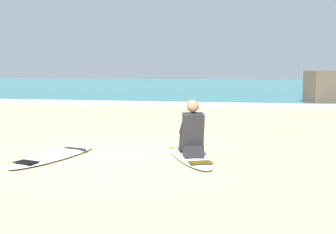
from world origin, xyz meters
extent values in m
plane|color=#CCB584|center=(0.00, 0.00, 0.00)|extent=(80.00, 80.00, 0.00)
cube|color=teal|center=(0.00, 23.00, 0.05)|extent=(80.00, 28.00, 0.10)
cube|color=white|center=(0.00, 9.30, 0.06)|extent=(80.00, 0.90, 0.11)
ellipsoid|color=silver|center=(1.18, -0.02, 0.04)|extent=(1.29, 2.19, 0.07)
cube|color=gold|center=(0.96, 0.54, 0.07)|extent=(0.48, 0.27, 0.01)
cube|color=#4C400C|center=(1.44, -0.66, 0.07)|extent=(0.43, 0.36, 0.01)
cube|color=#232326|center=(1.28, -0.25, 0.18)|extent=(0.38, 0.34, 0.20)
cylinder|color=#232326|center=(1.13, -0.10, 0.33)|extent=(0.26, 0.43, 0.43)
cylinder|color=#232326|center=(1.05, 0.09, 0.30)|extent=(0.19, 0.28, 0.42)
cube|color=#232326|center=(1.03, 0.15, 0.10)|extent=(0.16, 0.24, 0.05)
cylinder|color=#232326|center=(1.32, -0.04, 0.33)|extent=(0.26, 0.43, 0.43)
cylinder|color=#232326|center=(1.27, 0.16, 0.30)|extent=(0.19, 0.28, 0.42)
cube|color=#232326|center=(1.26, 0.23, 0.10)|extent=(0.16, 0.24, 0.05)
cube|color=#232326|center=(1.26, -0.21, 0.53)|extent=(0.41, 0.38, 0.57)
sphere|color=#A37556|center=(1.26, -0.18, 0.92)|extent=(0.21, 0.21, 0.21)
cylinder|color=#232326|center=(1.09, -0.11, 0.55)|extent=(0.20, 0.40, 0.31)
cylinder|color=#232326|center=(1.35, -0.03, 0.55)|extent=(0.20, 0.40, 0.31)
ellipsoid|color=silver|center=(-1.10, -0.49, 0.04)|extent=(1.07, 2.10, 0.07)
cube|color=black|center=(-0.94, 0.06, 0.07)|extent=(0.49, 0.23, 0.01)
cube|color=black|center=(-1.28, -1.12, 0.07)|extent=(0.42, 0.33, 0.01)
cube|color=brown|center=(5.32, 10.71, 0.68)|extent=(1.76, 1.49, 1.36)
camera|label=1|loc=(2.08, -7.12, 1.60)|focal=45.06mm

